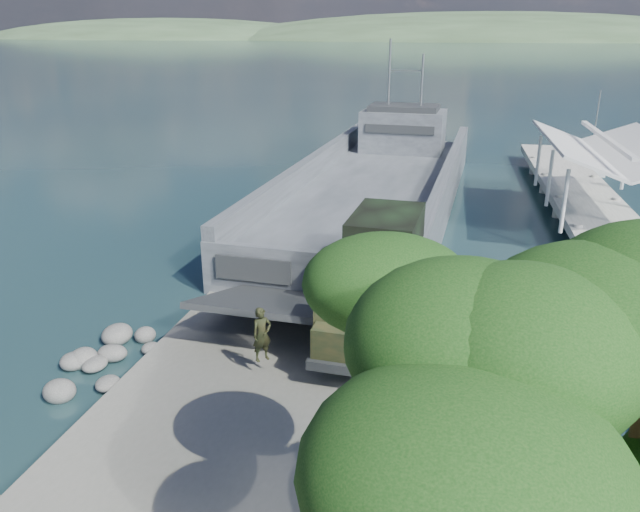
{
  "coord_description": "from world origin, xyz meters",
  "views": [
    {
      "loc": [
        4.41,
        -16.19,
        10.83
      ],
      "look_at": [
        0.01,
        6.0,
        2.48
      ],
      "focal_mm": 35.0,
      "sensor_mm": 36.0,
      "label": 1
    }
  ],
  "objects_px": {
    "pier": "(600,207)",
    "military_truck": "(377,277)",
    "sailboat_far": "(590,166)",
    "overhang_tree": "(607,386)",
    "soldier": "(262,345)",
    "landing_craft": "(377,195)"
  },
  "relations": [
    {
      "from": "soldier",
      "to": "landing_craft",
      "type": "bearing_deg",
      "value": 42.42
    },
    {
      "from": "pier",
      "to": "sailboat_far",
      "type": "relative_size",
      "value": 6.86
    },
    {
      "from": "soldier",
      "to": "sailboat_far",
      "type": "bearing_deg",
      "value": 20.65
    },
    {
      "from": "pier",
      "to": "military_truck",
      "type": "height_order",
      "value": "pier"
    },
    {
      "from": "overhang_tree",
      "to": "pier",
      "type": "bearing_deg",
      "value": 77.1
    },
    {
      "from": "military_truck",
      "to": "sailboat_far",
      "type": "relative_size",
      "value": 1.33
    },
    {
      "from": "soldier",
      "to": "overhang_tree",
      "type": "relative_size",
      "value": 0.21
    },
    {
      "from": "pier",
      "to": "overhang_tree",
      "type": "relative_size",
      "value": 5.14
    },
    {
      "from": "overhang_tree",
      "to": "military_truck",
      "type": "bearing_deg",
      "value": 109.15
    },
    {
      "from": "landing_craft",
      "to": "overhang_tree",
      "type": "distance_m",
      "value": 31.21
    },
    {
      "from": "pier",
      "to": "soldier",
      "type": "xyz_separation_m",
      "value": [
        -13.76,
        -18.22,
        -0.21
      ]
    },
    {
      "from": "landing_craft",
      "to": "military_truck",
      "type": "distance_m",
      "value": 17.61
    },
    {
      "from": "pier",
      "to": "overhang_tree",
      "type": "xyz_separation_m",
      "value": [
        -6.19,
        -27.01,
        4.63
      ]
    },
    {
      "from": "soldier",
      "to": "overhang_tree",
      "type": "bearing_deg",
      "value": -93.4
    },
    {
      "from": "pier",
      "to": "sailboat_far",
      "type": "bearing_deg",
      "value": 80.23
    },
    {
      "from": "pier",
      "to": "sailboat_far",
      "type": "xyz_separation_m",
      "value": [
        3.0,
        17.45,
        -1.26
      ]
    },
    {
      "from": "pier",
      "to": "landing_craft",
      "type": "distance_m",
      "value": 12.89
    },
    {
      "from": "landing_craft",
      "to": "soldier",
      "type": "distance_m",
      "value": 21.36
    },
    {
      "from": "landing_craft",
      "to": "pier",
      "type": "bearing_deg",
      "value": -9.5
    },
    {
      "from": "soldier",
      "to": "military_truck",
      "type": "bearing_deg",
      "value": 6.45
    },
    {
      "from": "sailboat_far",
      "to": "overhang_tree",
      "type": "distance_m",
      "value": 45.77
    },
    {
      "from": "pier",
      "to": "landing_craft",
      "type": "relative_size",
      "value": 1.19
    }
  ]
}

